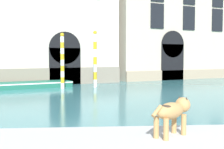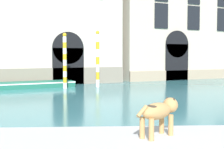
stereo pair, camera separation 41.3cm
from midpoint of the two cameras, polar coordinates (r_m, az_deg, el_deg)
The scene contains 5 objects.
palazzo_right at distance 30.91m, azimuth 9.81°, elevation 11.00°, with size 12.56×6.13×12.36m.
dog_on_deck at distance 5.89m, azimuth 9.09°, elevation -6.62°, with size 1.04×0.52×0.71m.
boat_moored_near_palazzo at distance 20.98m, azimuth -15.66°, elevation -1.81°, with size 5.62×1.95×0.38m.
mooring_pole_0 at distance 20.67m, azimuth -3.69°, elevation 2.90°, with size 0.24×0.24×3.73m.
mooring_pole_1 at distance 19.93m, azimuth -9.66°, elevation 2.53°, with size 0.25×0.25×3.52m.
Camera 1 is at (-5.66, -0.35, 2.08)m, focal length 50.00 mm.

